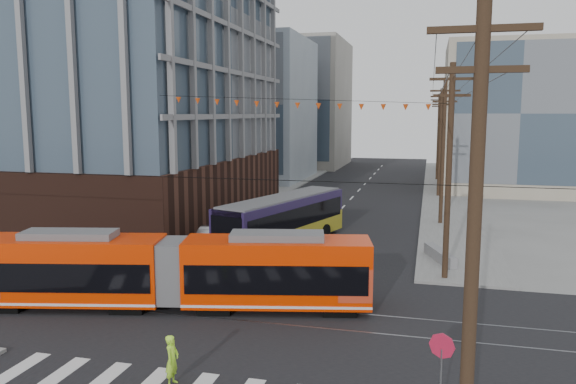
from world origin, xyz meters
name	(u,v)px	position (x,y,z in m)	size (l,w,h in m)	color
ground	(209,350)	(0.00, 0.00, 0.00)	(160.00, 160.00, 0.00)	slate
office_building	(62,42)	(-22.00, 23.00, 14.30)	(30.00, 25.00, 28.60)	#381E16
bg_bldg_nw_near	(238,110)	(-17.00, 52.00, 9.00)	(18.00, 16.00, 18.00)	#8C99A5
bg_bldg_ne_near	(511,118)	(16.00, 48.00, 8.00)	(14.00, 14.00, 16.00)	gray
bg_bldg_nw_far	(296,104)	(-14.00, 72.00, 10.00)	(16.00, 18.00, 20.00)	gray
bg_bldg_ne_far	(506,124)	(18.00, 68.00, 7.00)	(16.00, 16.00, 14.00)	#8C99A5
utility_pole_near	(473,258)	(8.50, -6.00, 5.50)	(0.30, 0.30, 11.00)	black
utility_pole_far	(438,137)	(8.50, 56.00, 5.50)	(0.30, 0.30, 11.00)	black
streetcar	(174,272)	(-3.17, 3.75, 1.65)	(17.15, 2.41, 3.30)	red
city_bus	(283,221)	(-1.49, 16.31, 1.66)	(2.54, 11.74, 3.33)	#22163D
parked_car_silver	(215,237)	(-5.50, 14.52, 0.76)	(1.62, 4.64, 1.53)	#9F9FA1
parked_car_white	(243,225)	(-5.21, 19.09, 0.64)	(1.81, 4.44, 1.29)	beige
parked_car_grey	(264,209)	(-5.59, 25.75, 0.69)	(2.28, 4.94, 1.37)	#55575D
pedestrian	(172,360)	(-0.11, -2.76, 0.81)	(0.59, 0.39, 1.63)	#B6FF32
stop_sign	(441,381)	(8.05, -2.94, 1.21)	(0.73, 0.73, 2.42)	#B11937
jersey_barrier	(440,256)	(8.30, 14.43, 0.38)	(0.86, 3.83, 0.77)	slate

